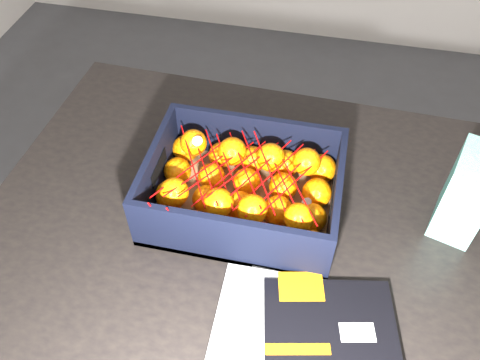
% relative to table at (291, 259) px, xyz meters
% --- Properties ---
extents(ground, '(3.50, 3.50, 0.00)m').
position_rel_table_xyz_m(ground, '(-0.02, 0.13, -0.65)').
color(ground, '#3D3E40').
rests_on(ground, ground).
extents(table, '(1.23, 0.84, 0.75)m').
position_rel_table_xyz_m(table, '(0.00, 0.00, 0.00)').
color(table, black).
rests_on(table, ground).
extents(magazine_stack, '(0.33, 0.31, 0.02)m').
position_rel_table_xyz_m(magazine_stack, '(0.04, -0.24, 0.11)').
color(magazine_stack, '#B7B6B2').
rests_on(magazine_stack, table).
extents(produce_crate, '(0.35, 0.27, 0.12)m').
position_rel_table_xyz_m(produce_crate, '(-0.11, 0.04, 0.14)').
color(produce_crate, '#8D5F41').
rests_on(produce_crate, table).
extents(clementine_heap, '(0.34, 0.25, 0.10)m').
position_rel_table_xyz_m(clementine_heap, '(-0.11, 0.04, 0.15)').
color(clementine_heap, orange).
rests_on(clementine_heap, produce_crate).
extents(mesh_net, '(0.29, 0.24, 0.09)m').
position_rel_table_xyz_m(mesh_net, '(-0.12, 0.03, 0.20)').
color(mesh_net, '#B70706').
rests_on(mesh_net, clementine_heap).
extents(retail_carton, '(0.10, 0.13, 0.17)m').
position_rel_table_xyz_m(retail_carton, '(0.29, 0.08, 0.18)').
color(retail_carton, silver).
rests_on(retail_carton, table).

